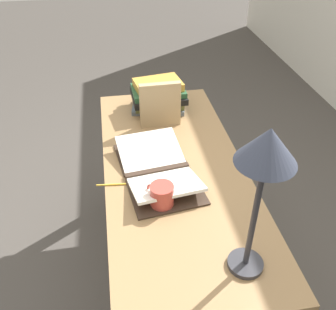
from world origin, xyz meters
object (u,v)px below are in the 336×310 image
at_px(book_standing_upright, 160,105).
at_px(coffee_mug, 162,196).
at_px(book_stack_tall, 158,95).
at_px(pencil, 116,184).
at_px(reading_lamp, 265,160).
at_px(open_book, 157,169).

height_order(book_standing_upright, coffee_mug, book_standing_upright).
bearing_deg(book_standing_upright, coffee_mug, -9.28).
bearing_deg(coffee_mug, book_stack_tall, 172.56).
distance_m(coffee_mug, pencil, 0.22).
bearing_deg(book_stack_tall, coffee_mug, -7.44).
height_order(reading_lamp, pencil, reading_lamp).
distance_m(book_standing_upright, coffee_mug, 0.57).
bearing_deg(reading_lamp, book_stack_tall, -173.24).
bearing_deg(pencil, book_stack_tall, 156.29).
xyz_separation_m(book_stack_tall, reading_lamp, (1.04, 0.12, 0.34)).
height_order(open_book, coffee_mug, coffee_mug).
xyz_separation_m(open_book, coffee_mug, (0.19, -0.01, 0.03)).
bearing_deg(reading_lamp, pencil, -140.00).
height_order(open_book, pencil, open_book).
height_order(book_stack_tall, reading_lamp, reading_lamp).
height_order(book_stack_tall, book_standing_upright, book_standing_upright).
xyz_separation_m(reading_lamp, pencil, (-0.45, -0.38, -0.41)).
xyz_separation_m(reading_lamp, coffee_mug, (-0.31, -0.22, -0.37)).
relative_size(open_book, book_stack_tall, 1.75).
distance_m(open_book, book_stack_tall, 0.54).
height_order(open_book, book_stack_tall, book_stack_tall).
relative_size(open_book, reading_lamp, 1.01).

